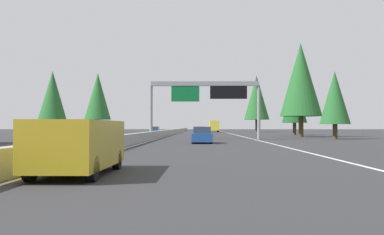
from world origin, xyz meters
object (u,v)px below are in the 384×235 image
sign_gantry_overhead (206,93)px  conifer_left_far (98,96)px  box_truck_far_left (214,126)px  oncoming_near (155,131)px  minivan_near_right (79,144)px  sedan_near_center (200,132)px  sedan_mid_left (202,136)px  conifer_right_far (294,101)px  conifer_right_distant (257,97)px  conifer_left_mid (52,97)px  conifer_right_near (335,98)px  conifer_right_mid (301,80)px

sign_gantry_overhead → conifer_left_far: size_ratio=0.88×
box_truck_far_left → oncoming_near: bearing=160.9°
box_truck_far_left → oncoming_near: (-33.86, 11.75, -0.93)m
minivan_near_right → sedan_near_center: bearing=-4.2°
minivan_near_right → conifer_left_far: 92.81m
sedan_mid_left → conifer_left_far: 70.10m
sign_gantry_overhead → sedan_mid_left: bearing=177.2°
conifer_right_far → conifer_right_distant: (39.14, 1.35, 3.24)m
sedan_near_center → conifer_left_mid: conifer_left_mid is taller
conifer_left_far → box_truck_far_left: bearing=-74.4°
sedan_near_center → conifer_left_mid: 22.00m
oncoming_near → sedan_near_center: bearing=32.9°
oncoming_near → conifer_right_near: bearing=42.0°
minivan_near_right → conifer_right_far: conifer_right_far is taller
minivan_near_right → sedan_mid_left: size_ratio=1.14×
sedan_mid_left → conifer_right_mid: (22.62, -14.08, 7.44)m
sedan_near_center → conifer_left_far: 46.76m
conifer_left_mid → conifer_right_near: bearing=-104.7°
oncoming_near → conifer_left_mid: (-17.07, 12.73, 5.02)m
oncoming_near → conifer_right_mid: bearing=53.9°
conifer_right_far → conifer_right_distant: size_ratio=0.64×
sedan_mid_left → box_truck_far_left: bearing=-2.6°
sedan_near_center → conifer_right_near: size_ratio=0.55×
sedan_mid_left → oncoming_near: size_ratio=1.00×
oncoming_near → sedan_mid_left: bearing=12.2°
oncoming_near → conifer_right_distant: size_ratio=0.29×
conifer_right_near → conifer_right_distant: (61.96, 1.11, 4.21)m
box_truck_far_left → conifer_right_far: (-37.75, -12.55, 4.23)m
conifer_right_mid → conifer_right_far: conifer_right_mid is taller
box_truck_far_left → conifer_right_mid: bearing=-167.9°
oncoming_near → conifer_left_far: bearing=-147.3°
sign_gantry_overhead → conifer_right_mid: 18.31m
box_truck_far_left → minivan_near_right: bearing=175.8°
sign_gantry_overhead → oncoming_near: bearing=17.5°
sedan_mid_left → conifer_left_far: (64.97, 25.07, 8.09)m
conifer_right_near → conifer_right_distant: bearing=1.0°
sedan_near_center → oncoming_near: size_ratio=1.00×
sedan_mid_left → sedan_near_center: size_ratio=1.00×
conifer_left_mid → conifer_right_distant: bearing=-34.3°
oncoming_near → conifer_left_mid: size_ratio=0.47×
box_truck_far_left → conifer_right_far: size_ratio=0.88×
conifer_right_near → conifer_right_mid: bearing=8.7°
sedan_near_center → conifer_right_mid: bearing=-104.3°
sign_gantry_overhead → minivan_near_right: bearing=172.9°
box_truck_far_left → conifer_left_far: (-7.92, 28.41, 7.16)m
oncoming_near → conifer_right_mid: conifer_right_mid is taller
box_truck_far_left → oncoming_near: 35.85m
oncoming_near → conifer_right_mid: (-16.41, -22.49, 7.44)m
sedan_near_center → conifer_right_mid: conifer_right_mid is taller
conifer_right_far → sedan_near_center: bearing=119.0°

